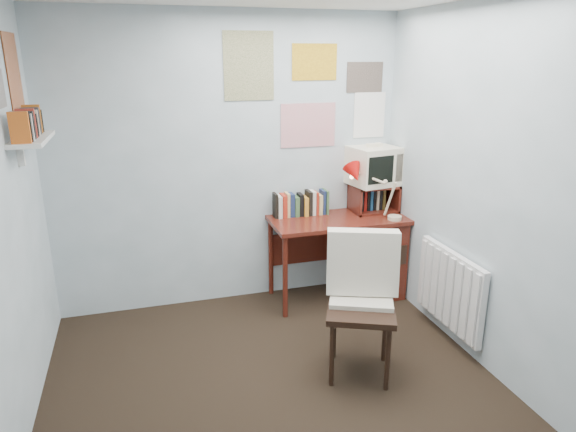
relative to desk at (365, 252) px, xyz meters
name	(u,v)px	position (x,y,z in m)	size (l,w,h in m)	color
ground	(289,418)	(-1.17, -1.48, -0.41)	(3.50, 3.50, 0.00)	black
back_wall	(230,163)	(-1.17, 0.27, 0.84)	(3.00, 0.02, 2.50)	silver
right_wall	(519,204)	(0.33, -1.48, 0.84)	(0.02, 3.50, 2.50)	silver
desk	(365,252)	(0.00, 0.00, 0.00)	(1.20, 0.55, 0.76)	#5C1F15
desk_chair	(361,310)	(-0.56, -1.16, 0.08)	(0.49, 0.47, 0.97)	black
desk_lamp	(396,195)	(0.18, -0.18, 0.58)	(0.31, 0.27, 0.44)	red
tv_riser	(374,198)	(0.12, 0.11, 0.48)	(0.40, 0.30, 0.25)	#5C1F15
crt_tv	(373,164)	(0.11, 0.13, 0.79)	(0.40, 0.37, 0.38)	#ECE2C5
book_row	(306,203)	(-0.51, 0.18, 0.46)	(0.60, 0.14, 0.22)	#5C1F15
radiator	(450,289)	(0.29, -0.93, 0.01)	(0.09, 0.80, 0.60)	white
wall_shelf	(32,139)	(-2.57, -0.38, 1.21)	(0.20, 0.62, 0.24)	white
posters_back	(309,90)	(-0.47, 0.26, 1.44)	(1.20, 0.01, 0.90)	white
posters_left	(6,78)	(-2.67, -0.38, 1.59)	(0.01, 0.70, 0.60)	white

